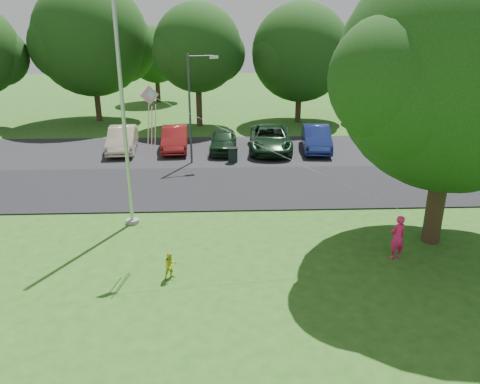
{
  "coord_description": "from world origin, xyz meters",
  "views": [
    {
      "loc": [
        -0.0,
        -11.88,
        7.45
      ],
      "look_at": [
        0.66,
        4.0,
        1.6
      ],
      "focal_mm": 35.0,
      "sensor_mm": 36.0,
      "label": 1
    }
  ],
  "objects_px": {
    "flagpole": "(124,117)",
    "big_tree": "(453,79)",
    "woman": "(397,237)",
    "trash_can": "(233,155)",
    "street_lamp": "(194,99)",
    "child_yellow": "(171,265)",
    "kite": "(159,113)"
  },
  "relations": [
    {
      "from": "trash_can",
      "to": "woman",
      "type": "xyz_separation_m",
      "value": [
        5.1,
        -11.25,
        0.32
      ]
    },
    {
      "from": "big_tree",
      "to": "child_yellow",
      "type": "relative_size",
      "value": 10.96
    },
    {
      "from": "street_lamp",
      "to": "child_yellow",
      "type": "distance_m",
      "value": 12.67
    },
    {
      "from": "woman",
      "to": "kite",
      "type": "xyz_separation_m",
      "value": [
        -7.62,
        0.63,
        4.04
      ]
    },
    {
      "from": "woman",
      "to": "child_yellow",
      "type": "relative_size",
      "value": 1.73
    },
    {
      "from": "flagpole",
      "to": "trash_can",
      "type": "xyz_separation_m",
      "value": [
        4.14,
        8.0,
        -3.73
      ]
    },
    {
      "from": "big_tree",
      "to": "trash_can",
      "type": "bearing_deg",
      "value": 123.59
    },
    {
      "from": "flagpole",
      "to": "woman",
      "type": "relative_size",
      "value": 6.55
    },
    {
      "from": "street_lamp",
      "to": "kite",
      "type": "distance_m",
      "value": 10.77
    },
    {
      "from": "trash_can",
      "to": "kite",
      "type": "bearing_deg",
      "value": -103.35
    },
    {
      "from": "flagpole",
      "to": "trash_can",
      "type": "relative_size",
      "value": 11.45
    },
    {
      "from": "street_lamp",
      "to": "woman",
      "type": "relative_size",
      "value": 3.84
    },
    {
      "from": "trash_can",
      "to": "child_yellow",
      "type": "xyz_separation_m",
      "value": [
        -2.23,
        -12.23,
        0.0
      ]
    },
    {
      "from": "street_lamp",
      "to": "kite",
      "type": "height_order",
      "value": "street_lamp"
    },
    {
      "from": "trash_can",
      "to": "child_yellow",
      "type": "bearing_deg",
      "value": -100.33
    },
    {
      "from": "street_lamp",
      "to": "woman",
      "type": "bearing_deg",
      "value": -72.93
    },
    {
      "from": "flagpole",
      "to": "big_tree",
      "type": "distance_m",
      "value": 11.16
    },
    {
      "from": "woman",
      "to": "flagpole",
      "type": "bearing_deg",
      "value": -37.64
    },
    {
      "from": "big_tree",
      "to": "child_yellow",
      "type": "bearing_deg",
      "value": -166.58
    },
    {
      "from": "flagpole",
      "to": "street_lamp",
      "type": "relative_size",
      "value": 1.71
    },
    {
      "from": "street_lamp",
      "to": "big_tree",
      "type": "height_order",
      "value": "big_tree"
    },
    {
      "from": "big_tree",
      "to": "woman",
      "type": "relative_size",
      "value": 6.35
    },
    {
      "from": "big_tree",
      "to": "woman",
      "type": "distance_m",
      "value": 5.34
    },
    {
      "from": "street_lamp",
      "to": "kite",
      "type": "xyz_separation_m",
      "value": [
        -0.47,
        -10.68,
        1.28
      ]
    },
    {
      "from": "street_lamp",
      "to": "big_tree",
      "type": "relative_size",
      "value": 0.6
    },
    {
      "from": "trash_can",
      "to": "big_tree",
      "type": "distance_m",
      "value": 13.22
    },
    {
      "from": "street_lamp",
      "to": "child_yellow",
      "type": "xyz_separation_m",
      "value": [
        -0.18,
        -12.29,
        -3.08
      ]
    },
    {
      "from": "flagpole",
      "to": "woman",
      "type": "bearing_deg",
      "value": -19.39
    },
    {
      "from": "street_lamp",
      "to": "trash_can",
      "type": "height_order",
      "value": "street_lamp"
    },
    {
      "from": "kite",
      "to": "child_yellow",
      "type": "bearing_deg",
      "value": -101.02
    },
    {
      "from": "flagpole",
      "to": "child_yellow",
      "type": "height_order",
      "value": "flagpole"
    },
    {
      "from": "flagpole",
      "to": "big_tree",
      "type": "relative_size",
      "value": 1.03
    }
  ]
}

